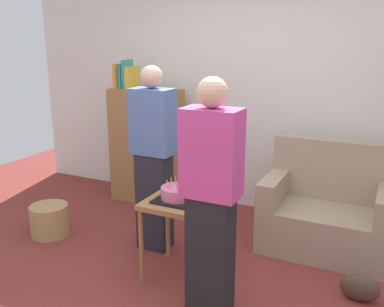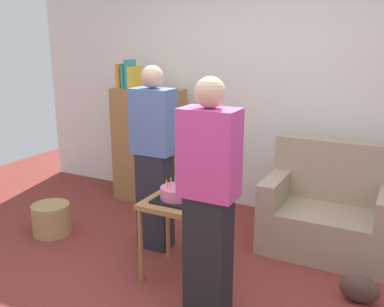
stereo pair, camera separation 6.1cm
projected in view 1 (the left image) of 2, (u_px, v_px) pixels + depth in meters
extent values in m
plane|color=maroon|center=(178.00, 304.00, 3.09)|extent=(8.00, 8.00, 0.00)
cube|color=silver|center=(268.00, 87.00, 4.52)|extent=(6.00, 0.10, 2.70)
cube|color=gray|center=(325.00, 229.00, 3.83)|extent=(1.10, 0.70, 0.40)
cube|color=gray|center=(334.00, 170.00, 3.94)|extent=(1.10, 0.16, 0.56)
cube|color=gray|center=(275.00, 188.00, 3.94)|extent=(0.16, 0.70, 0.24)
cube|color=olive|center=(147.00, 146.00, 4.91)|extent=(0.80, 0.36, 1.30)
cube|color=orange|center=(121.00, 76.00, 4.84)|extent=(0.04, 0.26, 0.27)
cube|color=teal|center=(124.00, 76.00, 4.82)|extent=(0.03, 0.20, 0.25)
cube|color=teal|center=(127.00, 74.00, 4.79)|extent=(0.05, 0.17, 0.31)
cube|color=gold|center=(132.00, 77.00, 4.78)|extent=(0.06, 0.22, 0.24)
cube|color=olive|center=(178.00, 203.00, 3.32)|extent=(0.48, 0.48, 0.04)
cylinder|color=olive|center=(141.00, 246.00, 3.31)|extent=(0.04, 0.04, 0.60)
cylinder|color=olive|center=(190.00, 258.00, 3.13)|extent=(0.04, 0.04, 0.60)
cylinder|color=olive|center=(168.00, 225.00, 3.67)|extent=(0.04, 0.04, 0.60)
cylinder|color=olive|center=(213.00, 235.00, 3.50)|extent=(0.04, 0.04, 0.60)
cube|color=black|center=(178.00, 199.00, 3.31)|extent=(0.32, 0.32, 0.02)
cylinder|color=#D66B93|center=(178.00, 193.00, 3.30)|extent=(0.26, 0.26, 0.09)
cylinder|color=#66B2E5|center=(187.00, 185.00, 3.24)|extent=(0.01, 0.01, 0.06)
cylinder|color=#EA668C|center=(186.00, 183.00, 3.29)|extent=(0.01, 0.01, 0.05)
cylinder|color=#F2CC4C|center=(186.00, 182.00, 3.32)|extent=(0.01, 0.01, 0.05)
cylinder|color=#F2CC4C|center=(181.00, 180.00, 3.36)|extent=(0.01, 0.01, 0.05)
cylinder|color=#66B2E5|center=(176.00, 180.00, 3.34)|extent=(0.01, 0.01, 0.06)
cylinder|color=#F2CC4C|center=(171.00, 181.00, 3.32)|extent=(0.01, 0.01, 0.06)
cylinder|color=#F2CC4C|center=(167.00, 183.00, 3.30)|extent=(0.01, 0.01, 0.05)
cylinder|color=#EA668C|center=(168.00, 185.00, 3.25)|extent=(0.01, 0.01, 0.05)
cylinder|color=#EA668C|center=(171.00, 186.00, 3.22)|extent=(0.01, 0.01, 0.06)
cylinder|color=#EA668C|center=(177.00, 187.00, 3.22)|extent=(0.01, 0.01, 0.05)
cylinder|color=#F2CC4C|center=(182.00, 186.00, 3.22)|extent=(0.01, 0.01, 0.06)
cube|color=#23232D|center=(155.00, 201.00, 3.83)|extent=(0.28, 0.20, 0.88)
cube|color=#4C6BA3|center=(153.00, 122.00, 3.65)|extent=(0.36, 0.22, 0.56)
sphere|color=#D1A889|center=(152.00, 77.00, 3.55)|extent=(0.19, 0.19, 0.19)
cube|color=black|center=(210.00, 259.00, 2.84)|extent=(0.28, 0.20, 0.88)
cube|color=#C6428E|center=(212.00, 153.00, 2.65)|extent=(0.36, 0.22, 0.56)
sphere|color=#D1A889|center=(212.00, 92.00, 2.55)|extent=(0.19, 0.19, 0.19)
cylinder|color=#A88451|center=(50.00, 220.00, 4.14)|extent=(0.36, 0.36, 0.30)
ellipsoid|color=#473328|center=(360.00, 288.00, 3.11)|extent=(0.28, 0.14, 0.20)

